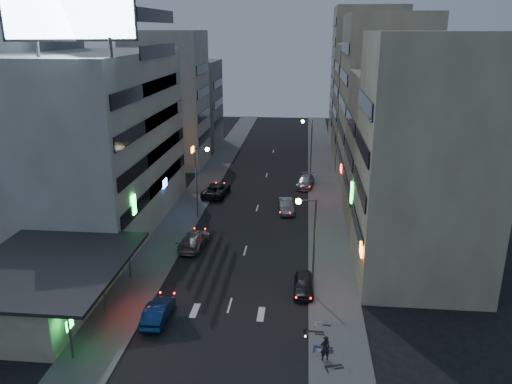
# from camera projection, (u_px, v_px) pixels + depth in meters

# --- Properties ---
(ground) EXTENTS (180.00, 180.00, 0.00)m
(ground) POSITION_uv_depth(u_px,v_px,m) (221.00, 336.00, 34.36)
(ground) COLOR black
(ground) RESTS_ON ground
(sidewalk_left) EXTENTS (4.00, 120.00, 0.12)m
(sidewalk_left) POSITION_uv_depth(u_px,v_px,m) (198.00, 195.00, 63.47)
(sidewalk_left) COLOR #4C4C4F
(sidewalk_left) RESTS_ON ground
(sidewalk_right) EXTENTS (4.00, 120.00, 0.12)m
(sidewalk_right) POSITION_uv_depth(u_px,v_px,m) (324.00, 199.00, 61.97)
(sidewalk_right) COLOR #4C4C4F
(sidewalk_right) RESTS_ON ground
(food_court) EXTENTS (11.00, 13.00, 3.88)m
(food_court) POSITION_uv_depth(u_px,v_px,m) (40.00, 286.00, 36.94)
(food_court) COLOR beige
(food_court) RESTS_ON ground
(white_building) EXTENTS (14.00, 24.00, 18.00)m
(white_building) POSITION_uv_depth(u_px,v_px,m) (90.00, 141.00, 52.08)
(white_building) COLOR beige
(white_building) RESTS_ON ground
(grey_tower) EXTENTS (10.00, 14.00, 34.00)m
(grey_tower) POSITION_uv_depth(u_px,v_px,m) (13.00, 60.00, 53.27)
(grey_tower) COLOR gray
(grey_tower) RESTS_ON ground
(shophouse_near) EXTENTS (10.00, 11.00, 20.00)m
(shophouse_near) POSITION_uv_depth(u_px,v_px,m) (426.00, 162.00, 39.78)
(shophouse_near) COLOR beige
(shophouse_near) RESTS_ON ground
(shophouse_mid) EXTENTS (11.00, 12.00, 16.00)m
(shophouse_mid) POSITION_uv_depth(u_px,v_px,m) (404.00, 153.00, 51.23)
(shophouse_mid) COLOR tan
(shophouse_mid) RESTS_ON ground
(shophouse_far) EXTENTS (10.00, 14.00, 22.00)m
(shophouse_far) POSITION_uv_depth(u_px,v_px,m) (383.00, 105.00, 62.64)
(shophouse_far) COLOR beige
(shophouse_far) RESTS_ON ground
(far_left_a) EXTENTS (11.00, 10.00, 20.00)m
(far_left_a) POSITION_uv_depth(u_px,v_px,m) (167.00, 100.00, 75.27)
(far_left_a) COLOR beige
(far_left_a) RESTS_ON ground
(far_left_b) EXTENTS (12.00, 10.00, 15.00)m
(far_left_b) POSITION_uv_depth(u_px,v_px,m) (185.00, 104.00, 88.39)
(far_left_b) COLOR gray
(far_left_b) RESTS_ON ground
(far_right_a) EXTENTS (11.00, 12.00, 18.00)m
(far_right_a) POSITION_uv_depth(u_px,v_px,m) (371.00, 104.00, 77.41)
(far_right_a) COLOR tan
(far_right_a) RESTS_ON ground
(far_right_b) EXTENTS (12.00, 12.00, 24.00)m
(far_right_b) POSITION_uv_depth(u_px,v_px,m) (366.00, 77.00, 89.67)
(far_right_b) COLOR beige
(far_right_b) RESTS_ON ground
(billboard) EXTENTS (9.52, 3.75, 6.20)m
(billboard) POSITION_uv_depth(u_px,v_px,m) (69.00, 8.00, 38.28)
(billboard) COLOR #595B60
(billboard) RESTS_ON white_building
(street_lamp_right_near) EXTENTS (1.60, 0.44, 8.02)m
(street_lamp_right_near) POSITION_uv_depth(u_px,v_px,m) (309.00, 233.00, 37.82)
(street_lamp_right_near) COLOR #595B60
(street_lamp_right_near) RESTS_ON sidewalk_right
(street_lamp_left) EXTENTS (1.60, 0.44, 8.02)m
(street_lamp_left) POSITION_uv_depth(u_px,v_px,m) (200.00, 172.00, 54.06)
(street_lamp_left) COLOR #595B60
(street_lamp_left) RESTS_ON sidewalk_left
(street_lamp_right_far) EXTENTS (1.60, 0.44, 8.02)m
(street_lamp_right_far) POSITION_uv_depth(u_px,v_px,m) (309.00, 140.00, 69.98)
(street_lamp_right_far) COLOR #595B60
(street_lamp_right_far) RESTS_ON sidewalk_right
(parked_car_right_near) EXTENTS (1.64, 4.00, 1.36)m
(parked_car_right_near) POSITION_uv_depth(u_px,v_px,m) (304.00, 285.00, 39.87)
(parked_car_right_near) COLOR #27262B
(parked_car_right_near) RESTS_ON ground
(parked_car_right_mid) EXTENTS (2.12, 4.60, 1.46)m
(parked_car_right_mid) POSITION_uv_depth(u_px,v_px,m) (286.00, 206.00, 57.53)
(parked_car_right_mid) COLOR gray
(parked_car_right_mid) RESTS_ON ground
(parked_car_left) EXTENTS (3.27, 6.07, 1.62)m
(parked_car_left) POSITION_uv_depth(u_px,v_px,m) (216.00, 190.00, 63.04)
(parked_car_left) COLOR #25262A
(parked_car_left) RESTS_ON ground
(parked_car_right_far) EXTENTS (2.70, 5.23, 1.45)m
(parked_car_right_far) POSITION_uv_depth(u_px,v_px,m) (305.00, 182.00, 66.61)
(parked_car_right_far) COLOR #9D9EA4
(parked_car_right_far) RESTS_ON ground
(road_car_blue) EXTENTS (1.51, 4.32, 1.42)m
(road_car_blue) POSITION_uv_depth(u_px,v_px,m) (158.00, 312.00, 35.96)
(road_car_blue) COLOR navy
(road_car_blue) RESTS_ON ground
(road_car_silver) EXTENTS (2.65, 5.46, 1.53)m
(road_car_silver) POSITION_uv_depth(u_px,v_px,m) (194.00, 240.00, 48.10)
(road_car_silver) COLOR #97989E
(road_car_silver) RESTS_ON ground
(person) EXTENTS (0.74, 0.60, 1.75)m
(person) POSITION_uv_depth(u_px,v_px,m) (325.00, 348.00, 31.41)
(person) COLOR black
(person) RESTS_ON sidewalk_right
(scooter_black_a) EXTENTS (1.04, 1.81, 1.05)m
(scooter_black_a) POSITION_uv_depth(u_px,v_px,m) (342.00, 357.00, 31.14)
(scooter_black_a) COLOR black
(scooter_black_a) RESTS_ON sidewalk_right
(scooter_silver_a) EXTENTS (0.72, 1.67, 0.99)m
(scooter_silver_a) POSITION_uv_depth(u_px,v_px,m) (333.00, 343.00, 32.53)
(scooter_silver_a) COLOR #9A9CA1
(scooter_silver_a) RESTS_ON sidewalk_right
(scooter_blue) EXTENTS (0.72, 1.94, 1.17)m
(scooter_blue) POSITION_uv_depth(u_px,v_px,m) (333.00, 339.00, 32.77)
(scooter_blue) COLOR navy
(scooter_blue) RESTS_ON sidewalk_right
(scooter_black_b) EXTENTS (0.67, 1.85, 1.12)m
(scooter_black_b) POSITION_uv_depth(u_px,v_px,m) (325.00, 324.00, 34.47)
(scooter_black_b) COLOR black
(scooter_black_b) RESTS_ON sidewalk_right
(scooter_silver_b) EXTENTS (0.65, 1.71, 1.03)m
(scooter_silver_b) POSITION_uv_depth(u_px,v_px,m) (331.00, 317.00, 35.50)
(scooter_silver_b) COLOR #9A9EA1
(scooter_silver_b) RESTS_ON sidewalk_right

